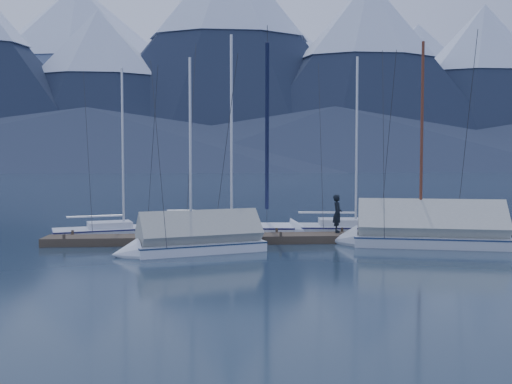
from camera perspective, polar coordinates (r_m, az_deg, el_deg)
ground at (r=21.79m, az=0.44°, el=-6.06°), size 1000.00×1000.00×0.00m
mountain_range at (r=395.79m, az=-3.96°, el=11.01°), size 877.00×584.00×150.50m
dock at (r=23.74m, az=0.00°, el=-5.05°), size 18.00×1.50×0.54m
mooring_posts at (r=23.67m, az=-1.21°, el=-4.48°), size 15.12×1.52×0.35m
sailboat_open_left at (r=26.65m, az=-12.75°, el=-4.14°), size 6.83×3.74×8.70m
sailboat_open_mid at (r=25.93m, az=-1.35°, el=-4.20°), size 8.07×3.38×10.43m
sailboat_open_right at (r=26.85m, az=11.50°, el=-4.05°), size 7.29×3.13×9.39m
sailboat_covered_near at (r=23.76m, az=16.53°, el=-4.29°), size 7.56×3.97×9.41m
sailboat_covered_far at (r=21.09m, az=-7.16°, el=-5.29°), size 6.10×3.45×8.20m
person at (r=24.60m, az=8.56°, el=-2.25°), size 0.51×0.69×1.71m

